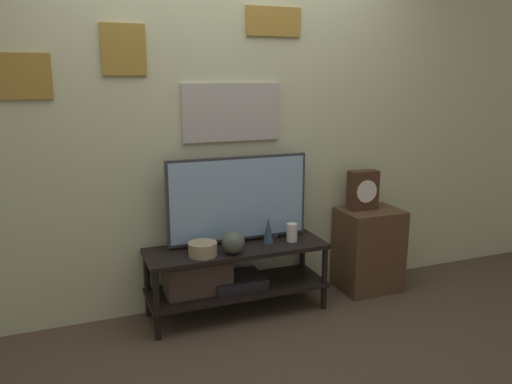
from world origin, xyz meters
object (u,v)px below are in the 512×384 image
television (238,199)px  vase_wide_bowl (203,249)px  mantel_clock (363,190)px  candle_jar (292,232)px  vase_slim_bronze (268,230)px  vase_round_glass (233,242)px

television → vase_wide_bowl: television is taller
vase_wide_bowl → mantel_clock: (1.29, 0.15, 0.25)m
vase_wide_bowl → candle_jar: 0.66m
television → vase_slim_bronze: television is taller
vase_round_glass → mantel_clock: size_ratio=0.51×
candle_jar → mantel_clock: 0.68m
television → candle_jar: 0.45m
television → mantel_clock: television is taller
television → vase_slim_bronze: bearing=-25.9°
vase_round_glass → vase_slim_bronze: (0.29, 0.11, 0.02)m
television → mantel_clock: (0.98, -0.02, -0.02)m
television → vase_round_glass: television is taller
television → vase_round_glass: (-0.11, -0.20, -0.23)m
vase_slim_bronze → mantel_clock: size_ratio=0.62×
television → vase_wide_bowl: 0.44m
vase_wide_bowl → television: bearing=29.6°
vase_round_glass → vase_wide_bowl: vase_round_glass is taller
vase_wide_bowl → vase_round_glass: bearing=-8.7°
television → candle_jar: bearing=-18.6°
vase_round_glass → mantel_clock: (1.09, 0.18, 0.22)m
vase_slim_bronze → television: bearing=154.1°
candle_jar → mantel_clock: size_ratio=0.43×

